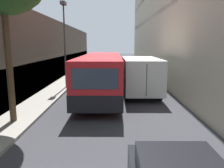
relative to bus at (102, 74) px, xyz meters
The scene contains 7 objects.
ground_plane 1.74m from the bus, ahead, with size 150.00×150.00×0.00m, color #38383D.
sidewalk_left 3.98m from the bus, behind, with size 1.87×60.00×0.15m.
building_left_shopfront 5.86m from the bus, behind, with size 2.40×60.00×5.88m.
bus is the anchor object (origin of this frame).
box_truck 2.93m from the bus, 18.69° to the left, with size 2.42×7.65×2.62m.
panel_van 12.72m from the bus, 94.27° to the left, with size 1.86×4.41×2.01m.
street_lamp 4.96m from the bus, 144.14° to the left, with size 0.36×0.80×6.66m.
Camera 1 is at (-0.01, -0.25, 3.56)m, focal length 35.00 mm.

